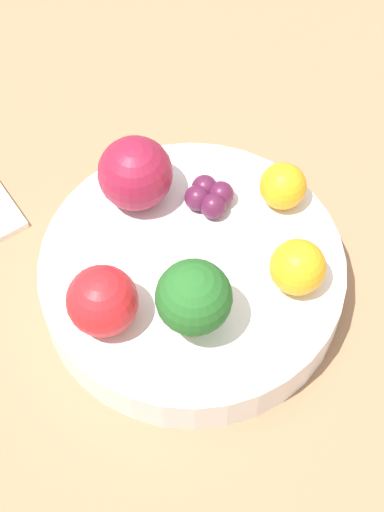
{
  "coord_description": "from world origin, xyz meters",
  "views": [
    {
      "loc": [
        -0.13,
        -0.29,
        0.58
      ],
      "look_at": [
        0.0,
        0.0,
        0.07
      ],
      "focal_mm": 60.0,
      "sensor_mm": 36.0,
      "label": 1
    }
  ],
  "objects": [
    {
      "name": "broccoli",
      "position": [
        -0.02,
        -0.05,
        0.09
      ],
      "size": [
        0.05,
        0.05,
        0.06
      ],
      "color": "#99C17A",
      "rests_on": "bowl"
    },
    {
      "name": "grape_cluster",
      "position": [
        0.03,
        0.04,
        0.07
      ],
      "size": [
        0.04,
        0.04,
        0.02
      ],
      "color": "#511938",
      "rests_on": "bowl"
    },
    {
      "name": "ground_plane",
      "position": [
        0.0,
        0.0,
        0.0
      ],
      "size": [
        6.0,
        6.0,
        0.0
      ],
      "primitive_type": "plane",
      "color": "gray"
    },
    {
      "name": "bowl",
      "position": [
        0.0,
        0.0,
        0.04
      ],
      "size": [
        0.22,
        0.22,
        0.04
      ],
      "color": "white",
      "rests_on": "table_surface"
    },
    {
      "name": "apple_green",
      "position": [
        -0.01,
        0.07,
        0.09
      ],
      "size": [
        0.06,
        0.06,
        0.06
      ],
      "color": "maroon",
      "rests_on": "bowl"
    },
    {
      "name": "orange_front",
      "position": [
        0.08,
        0.02,
        0.08
      ],
      "size": [
        0.04,
        0.04,
        0.04
      ],
      "color": "orange",
      "rests_on": "bowl"
    },
    {
      "name": "orange_back",
      "position": [
        0.06,
        -0.04,
        0.08
      ],
      "size": [
        0.04,
        0.04,
        0.04
      ],
      "color": "orange",
      "rests_on": "bowl"
    },
    {
      "name": "apple_red",
      "position": [
        -0.07,
        -0.02,
        0.08
      ],
      "size": [
        0.05,
        0.05,
        0.05
      ],
      "color": "red",
      "rests_on": "bowl"
    },
    {
      "name": "table_surface",
      "position": [
        0.0,
        0.0,
        0.01
      ],
      "size": [
        1.2,
        1.2,
        0.02
      ],
      "color": "#936D4C",
      "rests_on": "ground_plane"
    }
  ]
}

